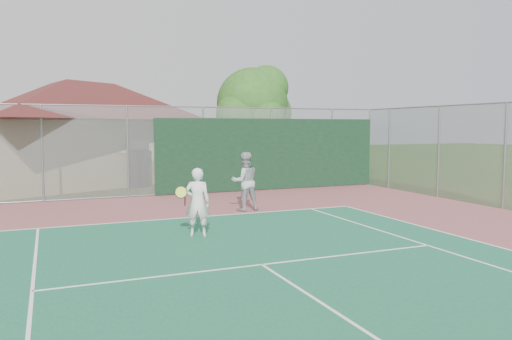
{
  "coord_description": "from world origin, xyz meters",
  "views": [
    {
      "loc": [
        -3.79,
        -2.39,
        2.72
      ],
      "look_at": [
        1.41,
        10.08,
        1.54
      ],
      "focal_mm": 35.0,
      "sensor_mm": 36.0,
      "label": 1
    }
  ],
  "objects_px": {
    "clubhouse": "(84,122)",
    "player_white_front": "(197,203)",
    "tree": "(254,106)",
    "player_grey_back": "(245,182)"
  },
  "relations": [
    {
      "from": "clubhouse",
      "to": "tree",
      "type": "distance_m",
      "value": 8.63
    },
    {
      "from": "clubhouse",
      "to": "player_white_front",
      "type": "distance_m",
      "value": 14.89
    },
    {
      "from": "clubhouse",
      "to": "tree",
      "type": "height_order",
      "value": "clubhouse"
    },
    {
      "from": "clubhouse",
      "to": "player_grey_back",
      "type": "height_order",
      "value": "clubhouse"
    },
    {
      "from": "player_white_front",
      "to": "player_grey_back",
      "type": "height_order",
      "value": "player_grey_back"
    },
    {
      "from": "clubhouse",
      "to": "tree",
      "type": "bearing_deg",
      "value": -54.65
    },
    {
      "from": "clubhouse",
      "to": "player_white_front",
      "type": "bearing_deg",
      "value": -108.46
    },
    {
      "from": "player_white_front",
      "to": "player_grey_back",
      "type": "xyz_separation_m",
      "value": [
        2.48,
        3.12,
        0.08
      ]
    },
    {
      "from": "player_white_front",
      "to": "player_grey_back",
      "type": "relative_size",
      "value": 0.9
    },
    {
      "from": "clubhouse",
      "to": "player_grey_back",
      "type": "relative_size",
      "value": 8.41
    }
  ]
}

